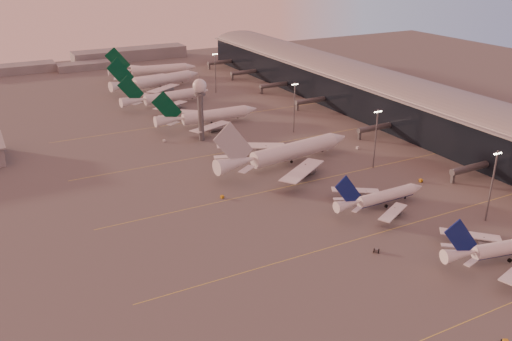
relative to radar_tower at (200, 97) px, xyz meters
name	(u,v)px	position (x,y,z in m)	size (l,w,h in m)	color
ground	(345,264)	(-5.00, -120.00, -20.95)	(700.00, 700.00, 0.00)	#565453
taxiway_markings	(322,178)	(25.00, -64.00, -20.94)	(180.00, 185.25, 0.02)	#DAC94D
terminal	(386,97)	(102.88, -9.91, -10.43)	(57.00, 362.00, 23.04)	black
radar_tower	(200,97)	(0.00, 0.00, 0.00)	(6.40, 6.40, 31.10)	#57595F
mast_a	(492,183)	(53.00, -120.00, -7.21)	(3.60, 0.56, 25.00)	#57595F
mast_b	(376,136)	(50.00, -65.00, -7.21)	(3.60, 0.56, 25.00)	#57595F
mast_c	(294,105)	(45.00, -10.00, -7.21)	(3.60, 0.56, 25.00)	#57595F
mast_d	(215,71)	(43.00, 80.00, -7.21)	(3.60, 0.56, 25.00)	#57595F
distant_horizon	(97,59)	(-2.38, 205.14, -17.06)	(165.00, 37.50, 9.00)	slate
narrowbody_near	(503,250)	(36.74, -139.54, -17.68)	(40.87, 32.31, 16.13)	silver
narrowbody_mid	(380,199)	(28.17, -95.39, -17.81)	(39.60, 31.64, 15.48)	silver
widebody_white	(286,156)	(19.38, -45.59, -16.76)	(68.56, 54.61, 24.18)	silver
greentail_a	(208,118)	(12.21, 20.35, -17.30)	(56.88, 45.97, 20.67)	silver
greentail_b	(167,99)	(6.11, 66.55, -17.35)	(56.09, 45.06, 20.41)	silver
greentail_c	(157,83)	(13.12, 105.31, -16.75)	(64.48, 51.51, 23.76)	silver
greentail_d	(153,72)	(21.58, 139.12, -16.96)	(61.93, 49.69, 22.57)	silver
gsv_tug_mid	(376,251)	(7.28, -118.86, -20.39)	(4.27, 4.27, 1.08)	#5A5D5F
gsv_truck_b	(422,179)	(57.19, -85.64, -19.69)	(6.34, 2.86, 2.48)	#C38D17
gsv_truck_c	(223,195)	(-17.66, -62.63, -19.80)	(5.89, 3.38, 2.25)	#C38D17
gsv_catering_b	(358,144)	(58.24, -44.14, -18.68)	(5.98, 3.78, 4.54)	silver
gsv_tug_far	(249,148)	(14.03, -21.41, -20.45)	(3.56, 3.94, 0.97)	silver
gsv_truck_d	(164,139)	(-16.56, 6.53, -19.78)	(2.45, 5.83, 2.30)	silver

